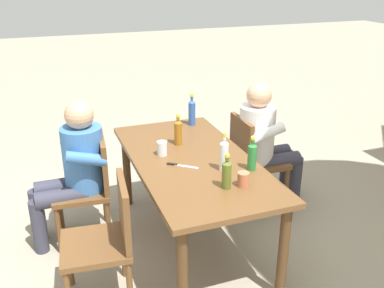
% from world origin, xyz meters
% --- Properties ---
extents(ground_plane, '(24.00, 24.00, 0.00)m').
position_xyz_m(ground_plane, '(0.00, 0.00, 0.00)').
color(ground_plane, gray).
extents(dining_table, '(1.74, 0.87, 0.76)m').
position_xyz_m(dining_table, '(0.00, 0.00, 0.66)').
color(dining_table, brown).
rests_on(dining_table, ground_plane).
extents(chair_near_left, '(0.48, 0.48, 0.87)m').
position_xyz_m(chair_near_left, '(-0.38, -0.73, 0.49)').
color(chair_near_left, brown).
rests_on(chair_near_left, ground_plane).
extents(chair_far_left, '(0.45, 0.45, 0.87)m').
position_xyz_m(chair_far_left, '(-0.39, 0.73, 0.49)').
color(chair_far_left, brown).
rests_on(chair_far_left, ground_plane).
extents(chair_near_right, '(0.48, 0.48, 0.87)m').
position_xyz_m(chair_near_right, '(0.40, -0.73, 0.49)').
color(chair_near_right, brown).
rests_on(chair_near_right, ground_plane).
extents(person_in_white_shirt, '(0.47, 0.61, 1.18)m').
position_xyz_m(person_in_white_shirt, '(-0.39, -0.84, 0.66)').
color(person_in_white_shirt, '#3D70B2').
rests_on(person_in_white_shirt, ground_plane).
extents(person_in_plaid_shirt, '(0.47, 0.61, 1.18)m').
position_xyz_m(person_in_plaid_shirt, '(-0.39, 0.84, 0.66)').
color(person_in_plaid_shirt, white).
rests_on(person_in_plaid_shirt, ground_plane).
extents(bottle_olive, '(0.06, 0.06, 0.24)m').
position_xyz_m(bottle_olive, '(0.51, 0.05, 0.86)').
color(bottle_olive, '#566623').
rests_on(bottle_olive, dining_table).
extents(bottle_blue, '(0.06, 0.06, 0.29)m').
position_xyz_m(bottle_blue, '(-0.70, 0.26, 0.88)').
color(bottle_blue, '#2D56A3').
rests_on(bottle_blue, dining_table).
extents(bottle_green, '(0.06, 0.06, 0.25)m').
position_xyz_m(bottle_green, '(0.32, 0.34, 0.86)').
color(bottle_green, '#287A38').
rests_on(bottle_green, dining_table).
extents(bottle_amber, '(0.06, 0.06, 0.26)m').
position_xyz_m(bottle_amber, '(-0.30, -0.01, 0.87)').
color(bottle_amber, '#996019').
rests_on(bottle_amber, dining_table).
extents(bottle_clear, '(0.06, 0.06, 0.29)m').
position_xyz_m(bottle_clear, '(0.27, 0.14, 0.88)').
color(bottle_clear, white).
rests_on(bottle_clear, dining_table).
extents(cup_glass, '(0.08, 0.08, 0.11)m').
position_xyz_m(cup_glass, '(-0.14, -0.19, 0.81)').
color(cup_glass, silver).
rests_on(cup_glass, dining_table).
extents(cup_terracotta, '(0.08, 0.08, 0.10)m').
position_xyz_m(cup_terracotta, '(0.53, 0.17, 0.80)').
color(cup_terracotta, '#BC6B47').
rests_on(cup_terracotta, dining_table).
extents(table_knife, '(0.17, 0.20, 0.01)m').
position_xyz_m(table_knife, '(0.09, -0.13, 0.76)').
color(table_knife, silver).
rests_on(table_knife, dining_table).
extents(backpack_by_near_side, '(0.34, 0.24, 0.41)m').
position_xyz_m(backpack_by_near_side, '(-1.48, 0.17, 0.20)').
color(backpack_by_near_side, '#2D4784').
rests_on(backpack_by_near_side, ground_plane).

